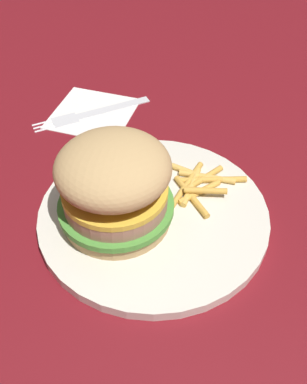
{
  "coord_description": "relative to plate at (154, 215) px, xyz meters",
  "views": [
    {
      "loc": [
        0.34,
        0.07,
        0.38
      ],
      "look_at": [
        0.01,
        0.01,
        0.04
      ],
      "focal_mm": 42.61,
      "sensor_mm": 36.0,
      "label": 1
    }
  ],
  "objects": [
    {
      "name": "fork",
      "position": [
        -0.18,
        -0.13,
        -0.0
      ],
      "size": [
        0.12,
        0.15,
        0.0
      ],
      "color": "silver",
      "rests_on": "napkin"
    },
    {
      "name": "sandwich",
      "position": [
        0.02,
        -0.04,
        0.06
      ],
      "size": [
        0.12,
        0.12,
        0.1
      ],
      "color": "tan",
      "rests_on": "plate"
    },
    {
      "name": "ground_plane",
      "position": [
        -0.01,
        -0.01,
        -0.01
      ],
      "size": [
        1.6,
        1.6,
        0.0
      ],
      "primitive_type": "plane",
      "color": "maroon"
    },
    {
      "name": "napkin",
      "position": [
        -0.18,
        -0.12,
        -0.01
      ],
      "size": [
        0.12,
        0.12,
        0.0
      ],
      "primitive_type": "cube",
      "rotation": [
        0.0,
        0.0,
        -0.11
      ],
      "color": "white",
      "rests_on": "ground_plane"
    },
    {
      "name": "fries_pile",
      "position": [
        -0.05,
        0.04,
        0.01
      ],
      "size": [
        0.09,
        0.09,
        0.01
      ],
      "color": "gold",
      "rests_on": "plate"
    },
    {
      "name": "plate",
      "position": [
        0.0,
        0.0,
        0.0
      ],
      "size": [
        0.25,
        0.25,
        0.01
      ],
      "primitive_type": "cylinder",
      "color": "silver",
      "rests_on": "ground_plane"
    }
  ]
}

